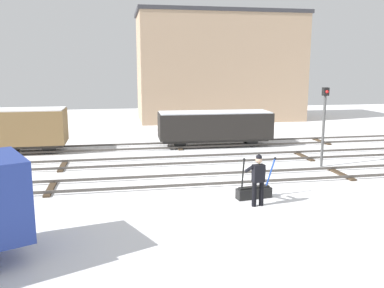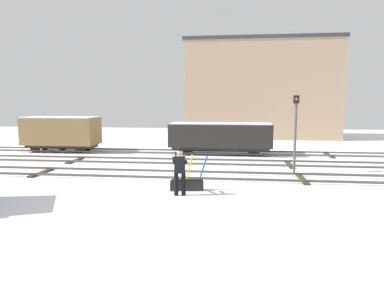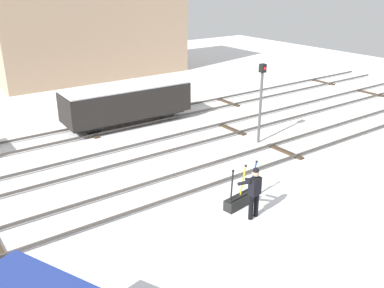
{
  "view_description": "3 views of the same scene",
  "coord_description": "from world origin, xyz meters",
  "px_view_note": "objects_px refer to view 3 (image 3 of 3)",
  "views": [
    {
      "loc": [
        -3.3,
        -15.2,
        4.46
      ],
      "look_at": [
        -0.01,
        2.84,
        1.0
      ],
      "focal_mm": 38.06,
      "sensor_mm": 36.0,
      "label": 1
    },
    {
      "loc": [
        2.97,
        -15.24,
        3.26
      ],
      "look_at": [
        0.82,
        2.86,
        1.14
      ],
      "focal_mm": 33.34,
      "sensor_mm": 36.0,
      "label": 2
    },
    {
      "loc": [
        -7.23,
        -11.35,
        7.12
      ],
      "look_at": [
        1.52,
        0.82,
        1.13
      ],
      "focal_mm": 39.69,
      "sensor_mm": 36.0,
      "label": 3
    }
  ],
  "objects_px": {
    "signal_post": "(261,95)",
    "rail_worker": "(254,190)",
    "switch_lever_frame": "(240,199)",
    "freight_car_back_track": "(127,102)"
  },
  "relations": [
    {
      "from": "signal_post",
      "to": "rail_worker",
      "type": "bearing_deg",
      "value": -135.61
    },
    {
      "from": "switch_lever_frame",
      "to": "rail_worker",
      "type": "relative_size",
      "value": 0.84
    },
    {
      "from": "rail_worker",
      "to": "freight_car_back_track",
      "type": "distance_m",
      "value": 10.36
    },
    {
      "from": "freight_car_back_track",
      "to": "rail_worker",
      "type": "bearing_deg",
      "value": -94.08
    },
    {
      "from": "rail_worker",
      "to": "freight_car_back_track",
      "type": "relative_size",
      "value": 0.27
    },
    {
      "from": "switch_lever_frame",
      "to": "rail_worker",
      "type": "height_order",
      "value": "rail_worker"
    },
    {
      "from": "switch_lever_frame",
      "to": "rail_worker",
      "type": "distance_m",
      "value": 1.06
    },
    {
      "from": "signal_post",
      "to": "freight_car_back_track",
      "type": "relative_size",
      "value": 0.56
    },
    {
      "from": "switch_lever_frame",
      "to": "rail_worker",
      "type": "bearing_deg",
      "value": -109.11
    },
    {
      "from": "rail_worker",
      "to": "signal_post",
      "type": "bearing_deg",
      "value": 36.47
    }
  ]
}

